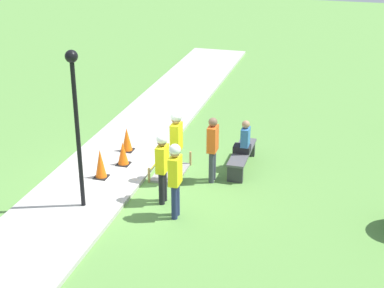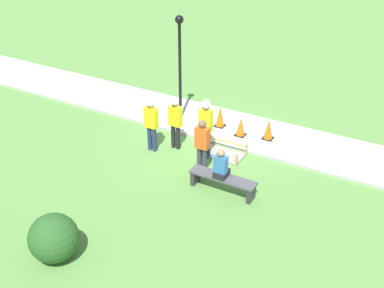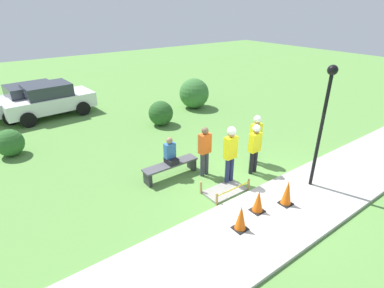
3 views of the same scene
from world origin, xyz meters
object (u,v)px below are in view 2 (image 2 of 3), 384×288
object	(u,v)px
worker_supervisor	(175,119)
bystander_in_orange_shirt	(202,144)
worker_trainee	(206,123)
lamppost_near	(180,53)
park_bench	(223,181)
worker_assistant	(151,120)
traffic_cone_near_patch	(269,129)
traffic_cone_far_patch	(241,127)
person_seated_on_bench	(221,166)
traffic_cone_sidewalk_edge	(220,116)

from	to	relation	value
worker_supervisor	bystander_in_orange_shirt	bearing A→B (deg)	148.92
worker_trainee	lamppost_near	xyz separation A→B (m)	(1.90, -1.69, 1.35)
park_bench	worker_assistant	xyz separation A→B (m)	(2.96, -0.94, 0.72)
worker_assistant	traffic_cone_near_patch	bearing A→B (deg)	-141.82
traffic_cone_near_patch	worker_supervisor	world-z (taller)	worker_supervisor
lamppost_near	traffic_cone_far_patch	bearing A→B (deg)	178.64
lamppost_near	person_seated_on_bench	bearing A→B (deg)	134.92
park_bench	bystander_in_orange_shirt	world-z (taller)	bystander_in_orange_shirt
traffic_cone_sidewalk_edge	worker_trainee	bearing A→B (deg)	103.01
person_seated_on_bench	traffic_cone_near_patch	bearing A→B (deg)	-91.40
traffic_cone_sidewalk_edge	bystander_in_orange_shirt	size ratio (longest dim) A/B	0.45
park_bench	person_seated_on_bench	bearing A→B (deg)	50.82
worker_supervisor	worker_assistant	distance (m)	0.76
traffic_cone_sidewalk_edge	bystander_in_orange_shirt	bearing A→B (deg)	105.78
person_seated_on_bench	lamppost_near	bearing A→B (deg)	-45.08
worker_supervisor	traffic_cone_far_patch	bearing A→B (deg)	-133.32
traffic_cone_far_patch	lamppost_near	size ratio (longest dim) A/B	0.17
park_bench	worker_assistant	world-z (taller)	worker_assistant
worker_assistant	worker_trainee	size ratio (longest dim) A/B	0.93
worker_trainee	bystander_in_orange_shirt	distance (m)	0.93
traffic_cone_far_patch	park_bench	world-z (taller)	traffic_cone_far_patch
person_seated_on_bench	lamppost_near	world-z (taller)	lamppost_near
traffic_cone_far_patch	traffic_cone_sidewalk_edge	distance (m)	0.93
traffic_cone_sidewalk_edge	worker_assistant	size ratio (longest dim) A/B	0.43
person_seated_on_bench	worker_assistant	xyz separation A→B (m)	(2.91, -0.99, 0.23)
park_bench	lamppost_near	xyz separation A→B (m)	(3.20, -3.12, 2.18)
traffic_cone_near_patch	traffic_cone_sidewalk_edge	size ratio (longest dim) A/B	0.89
traffic_cone_far_patch	traffic_cone_sidewalk_edge	bearing A→B (deg)	-15.81
park_bench	person_seated_on_bench	size ratio (longest dim) A/B	2.16
traffic_cone_sidewalk_edge	person_seated_on_bench	bearing A→B (deg)	116.75
traffic_cone_sidewalk_edge	lamppost_near	size ratio (longest dim) A/B	0.21
traffic_cone_near_patch	traffic_cone_far_patch	bearing A→B (deg)	14.92
traffic_cone_sidewalk_edge	bystander_in_orange_shirt	world-z (taller)	bystander_in_orange_shirt
worker_trainee	traffic_cone_near_patch	bearing A→B (deg)	-125.56
park_bench	person_seated_on_bench	xyz separation A→B (m)	(0.04, 0.05, 0.49)
traffic_cone_near_patch	worker_supervisor	bearing A→B (deg)	37.57
traffic_cone_near_patch	lamppost_near	distance (m)	3.86
traffic_cone_near_patch	person_seated_on_bench	size ratio (longest dim) A/B	0.77
park_bench	worker_trainee	bearing A→B (deg)	-47.60
park_bench	worker_supervisor	size ratio (longest dim) A/B	1.09
park_bench	worker_trainee	xyz separation A→B (m)	(1.30, -1.42, 0.83)
person_seated_on_bench	worker_trainee	distance (m)	1.97
person_seated_on_bench	lamppost_near	xyz separation A→B (m)	(3.16, -3.17, 1.69)
traffic_cone_near_patch	worker_supervisor	size ratio (longest dim) A/B	0.39
traffic_cone_far_patch	person_seated_on_bench	distance (m)	3.24
traffic_cone_sidewalk_edge	lamppost_near	world-z (taller)	lamppost_near
traffic_cone_sidewalk_edge	person_seated_on_bench	world-z (taller)	person_seated_on_bench
worker_supervisor	traffic_cone_near_patch	bearing A→B (deg)	-142.43
traffic_cone_near_patch	worker_trainee	bearing A→B (deg)	54.44
traffic_cone_near_patch	lamppost_near	bearing A→B (deg)	3.20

